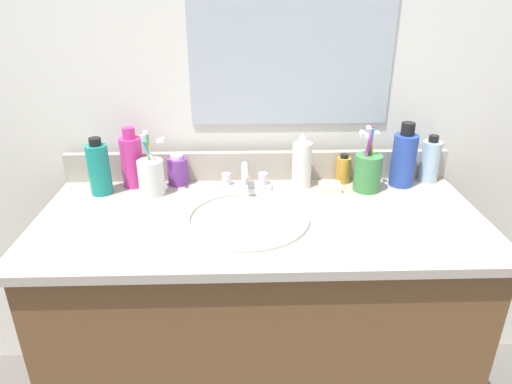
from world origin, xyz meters
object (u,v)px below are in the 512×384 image
Objects in this scene: bottle_oil_amber at (343,169)px; bottle_mouthwash_teal at (99,168)px; bottle_soap_pink at (132,160)px; bottle_gel_clear at (430,161)px; cup_green at (368,171)px; cup_white_ceramic at (151,176)px; faucet at (245,180)px; bottle_lotion_white at (302,163)px; bottle_shampoo_blue at (404,158)px; soap_bar at (330,187)px; bottle_cream_purple at (178,170)px.

bottle_mouthwash_teal is at bearing -175.30° from bottle_oil_amber.
bottle_gel_clear is at bearing 0.48° from bottle_soap_pink.
bottle_mouthwash_teal reaches higher than bottle_oil_amber.
cup_green is 0.64m from cup_white_ceramic.
bottle_soap_pink is at bearing -179.52° from bottle_gel_clear.
bottle_lotion_white is (0.17, 0.01, 0.05)m from faucet.
bottle_lotion_white reaches higher than bottle_oil_amber.
faucet is 1.09× the size of bottle_gel_clear.
bottle_lotion_white is 0.20m from cup_green.
bottle_shampoo_blue is 0.24m from soap_bar.
bottle_oil_amber is at bearing 52.52° from soap_bar.
bottle_oil_amber is (0.31, 0.04, 0.01)m from faucet.
bottle_soap_pink is 0.94× the size of cup_green.
faucet is 0.87× the size of bottle_soap_pink.
cup_green reaches higher than bottle_mouthwash_teal.
bottle_soap_pink is 0.65m from bottle_oil_amber.
soap_bar is at bearing -24.08° from bottle_lotion_white.
bottle_mouthwash_teal is 1.77× the size of bottle_cream_purple.
soap_bar is at bearing -170.00° from bottle_shampoo_blue.
bottle_soap_pink is 0.60m from soap_bar.
bottle_soap_pink is at bearing 177.14° from bottle_lotion_white.
soap_bar is at bearing -177.50° from cup_green.
bottle_shampoo_blue is (0.48, 0.02, 0.06)m from faucet.
cup_white_ceramic is at bearing -173.20° from bottle_oil_amber.
bottle_oil_amber is 0.27m from bottle_gel_clear.
bottle_oil_amber is 0.58m from cup_white_ceramic.
bottle_mouthwash_teal is 0.23m from bottle_cream_purple.
faucet is at bearing -12.25° from bottle_cream_purple.
bottle_oil_amber is at bearing 6.80° from cup_white_ceramic.
soap_bar is (-0.05, -0.07, -0.03)m from bottle_oil_amber.
soap_bar is at bearing -0.60° from bottle_mouthwash_teal.
bottle_cream_purple is 1.05× the size of bottle_oil_amber.
cup_white_ceramic is 0.53m from soap_bar.
bottle_shampoo_blue is at bearing -1.58° from bottle_soap_pink.
cup_green reaches higher than bottle_soap_pink.
cup_white_ceramic is (-0.75, -0.04, -0.03)m from bottle_shampoo_blue.
bottle_gel_clear is (0.91, 0.01, -0.01)m from bottle_soap_pink.
bottle_soap_pink reaches higher than bottle_gel_clear.
bottle_cream_purple reaches higher than soap_bar.
cup_green reaches higher than faucet.
bottle_soap_pink reaches higher than bottle_cream_purple.
soap_bar is (0.68, -0.01, -0.07)m from bottle_mouthwash_teal.
bottle_cream_purple is at bearing 173.66° from cup_green.
bottle_lotion_white is 1.80× the size of bottle_cream_purple.
bottle_shampoo_blue reaches higher than bottle_lotion_white.
bottle_oil_amber is at bearing 133.17° from cup_green.
soap_bar is (-0.32, -0.07, -0.05)m from bottle_gel_clear.
bottle_soap_pink is (-0.34, 0.04, 0.05)m from faucet.
bottle_lotion_white reaches higher than faucet.
bottle_cream_purple is 1.50× the size of soap_bar.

